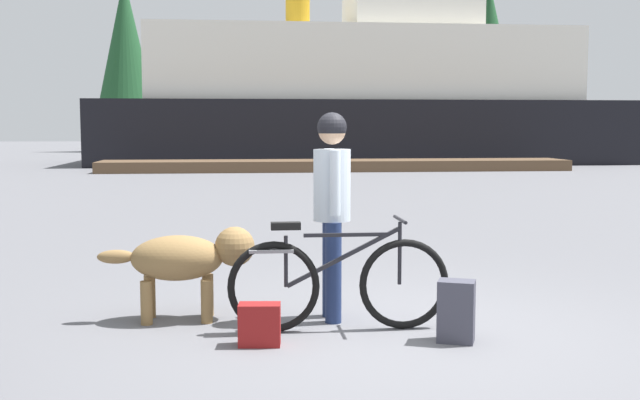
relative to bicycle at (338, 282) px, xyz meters
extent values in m
plane|color=slate|center=(0.40, -0.10, -0.40)|extent=(160.00, 160.00, 0.00)
torus|color=black|center=(0.55, 0.00, -0.03)|extent=(0.75, 0.06, 0.75)
torus|color=black|center=(-0.53, 0.00, -0.03)|extent=(0.75, 0.06, 0.75)
cube|color=black|center=(0.06, 0.00, 0.39)|extent=(0.69, 0.03, 0.03)
cube|color=black|center=(0.04, 0.00, 0.21)|extent=(0.94, 0.03, 0.49)
cylinder|color=black|center=(-0.43, 0.00, 0.18)|extent=(0.03, 0.03, 0.42)
cylinder|color=black|center=(0.51, 0.00, 0.23)|extent=(0.03, 0.03, 0.52)
cube|color=black|center=(-0.43, 0.00, 0.47)|extent=(0.24, 0.10, 0.06)
cylinder|color=black|center=(0.51, 0.00, 0.51)|extent=(0.03, 0.44, 0.03)
cube|color=slate|center=(-0.55, 0.00, 0.27)|extent=(0.36, 0.14, 0.02)
cylinder|color=navy|center=(-0.01, 0.48, 0.03)|extent=(0.14, 0.14, 0.87)
cylinder|color=navy|center=(-0.01, 0.26, 0.03)|extent=(0.14, 0.14, 0.87)
cylinder|color=silver|center=(-0.01, 0.37, 0.77)|extent=(0.32, 0.32, 0.62)
cylinder|color=silver|center=(-0.01, 0.59, 0.81)|extent=(0.09, 0.09, 0.54)
cylinder|color=silver|center=(-0.01, 0.15, 0.81)|extent=(0.09, 0.09, 0.54)
sphere|color=tan|center=(-0.01, 0.37, 1.24)|extent=(0.24, 0.24, 0.24)
sphere|color=black|center=(-0.01, 0.37, 1.27)|extent=(0.25, 0.25, 0.25)
ellipsoid|color=olive|center=(-1.34, 0.49, 0.14)|extent=(0.79, 0.46, 0.39)
sphere|color=olive|center=(-0.84, 0.49, 0.24)|extent=(0.35, 0.35, 0.35)
ellipsoid|color=olive|center=(-1.85, 0.49, 0.16)|extent=(0.32, 0.12, 0.12)
cylinder|color=olive|center=(-1.08, 0.61, -0.22)|extent=(0.10, 0.10, 0.37)
cylinder|color=olive|center=(-1.08, 0.36, -0.22)|extent=(0.10, 0.10, 0.37)
cylinder|color=olive|center=(-1.59, 0.61, -0.22)|extent=(0.10, 0.10, 0.37)
cylinder|color=olive|center=(-1.59, 0.36, -0.22)|extent=(0.10, 0.10, 0.37)
cube|color=#3F3F4C|center=(0.88, -0.42, -0.16)|extent=(0.33, 0.29, 0.49)
cube|color=maroon|center=(-0.65, -0.36, -0.24)|extent=(0.34, 0.21, 0.33)
cube|color=brown|center=(2.88, 22.44, -0.20)|extent=(17.54, 2.26, 0.40)
cube|color=black|center=(4.78, 29.09, 0.98)|extent=(23.58, 7.98, 2.77)
cube|color=silver|center=(4.78, 29.09, 3.97)|extent=(18.87, 6.70, 3.20)
cube|color=silver|center=(7.14, 29.09, 6.47)|extent=(5.66, 4.79, 1.80)
cylinder|color=#BF8C19|center=(1.95, 29.09, 6.77)|extent=(1.10, 1.10, 2.40)
cylinder|color=#4C331E|center=(-8.03, 45.32, 0.72)|extent=(0.34, 0.34, 2.25)
cone|color=#1E4C28|center=(-8.03, 45.32, 6.39)|extent=(3.93, 3.93, 9.09)
cylinder|color=#4C331E|center=(3.51, 48.43, 0.72)|extent=(0.34, 0.34, 2.26)
cone|color=#1E4C28|center=(3.51, 48.43, 4.95)|extent=(4.04, 4.04, 6.19)
cylinder|color=#4C331E|center=(16.36, 45.45, 1.15)|extent=(0.45, 0.45, 3.10)
cone|color=#1E4C28|center=(16.36, 45.45, 6.80)|extent=(3.89, 3.89, 8.20)
cylinder|color=#4C331E|center=(8.55, 54.32, 1.28)|extent=(0.36, 0.36, 3.38)
cone|color=#1E4C28|center=(8.55, 54.32, 6.85)|extent=(3.78, 3.78, 7.77)
camera|label=1|loc=(-0.80, -6.12, 1.28)|focal=42.91mm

